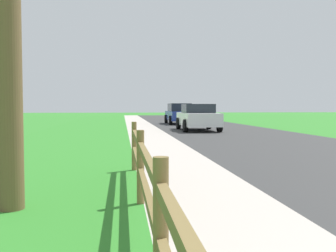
% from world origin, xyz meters
% --- Properties ---
extents(ground_plane, '(120.00, 120.00, 0.00)m').
position_xyz_m(ground_plane, '(0.00, 25.00, 0.00)').
color(ground_plane, '#308029').
extents(road_asphalt, '(7.00, 66.00, 0.01)m').
position_xyz_m(road_asphalt, '(3.50, 27.00, 0.00)').
color(road_asphalt, '#353535').
rests_on(road_asphalt, ground).
extents(curb_concrete, '(6.00, 66.00, 0.01)m').
position_xyz_m(curb_concrete, '(-3.00, 27.00, 0.00)').
color(curb_concrete, '#B8ADA2').
rests_on(curb_concrete, ground).
extents(grass_verge, '(5.00, 66.00, 0.00)m').
position_xyz_m(grass_verge, '(-4.50, 27.00, 0.01)').
color(grass_verge, '#308029').
rests_on(grass_verge, ground).
extents(rail_fence, '(0.11, 8.98, 1.07)m').
position_xyz_m(rail_fence, '(-2.04, 4.68, 0.63)').
color(rail_fence, brown).
rests_on(rail_fence, ground).
extents(parked_suv_white, '(2.13, 4.48, 1.54)m').
position_xyz_m(parked_suv_white, '(2.06, 22.70, 0.77)').
color(parked_suv_white, white).
rests_on(parked_suv_white, ground).
extents(parked_car_blue, '(2.02, 4.77, 1.63)m').
position_xyz_m(parked_car_blue, '(2.22, 31.07, 0.82)').
color(parked_car_blue, navy).
rests_on(parked_car_blue, ground).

